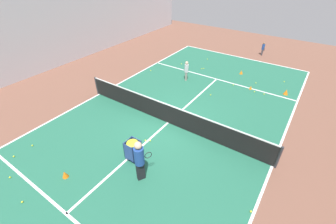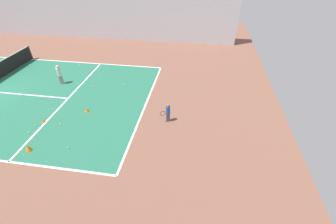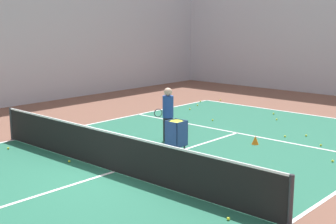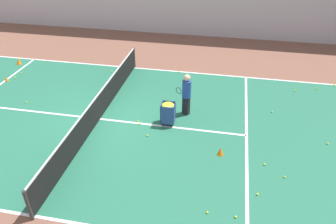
# 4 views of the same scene
# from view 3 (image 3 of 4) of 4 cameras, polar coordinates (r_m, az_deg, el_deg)

# --- Properties ---
(ground_plane) EXTENTS (36.78, 36.78, 0.00)m
(ground_plane) POSITION_cam_3_polar(r_m,az_deg,el_deg) (12.62, -6.66, -7.28)
(ground_plane) COLOR brown
(court_playing_area) EXTENTS (10.05, 21.33, 0.00)m
(court_playing_area) POSITION_cam_3_polar(r_m,az_deg,el_deg) (12.62, -6.66, -7.27)
(court_playing_area) COLOR #23664C
(court_playing_area) RESTS_ON ground
(line_baseline_far) EXTENTS (10.05, 0.10, 0.00)m
(line_baseline_far) POSITION_cam_3_polar(r_m,az_deg,el_deg) (20.99, 15.69, -0.15)
(line_baseline_far) COLOR white
(line_baseline_far) RESTS_ON ground
(line_sideline_left) EXTENTS (0.10, 21.33, 0.00)m
(line_sideline_left) POSITION_cam_3_polar(r_m,az_deg,el_deg) (16.59, -18.26, -3.26)
(line_sideline_left) COLOR white
(line_sideline_left) RESTS_ON ground
(line_service_far) EXTENTS (10.05, 0.10, 0.00)m
(line_service_far) POSITION_cam_3_polar(r_m,az_deg,el_deg) (16.91, 8.40, -2.54)
(line_service_far) COLOR white
(line_service_far) RESTS_ON ground
(line_centre_service) EXTENTS (0.10, 11.73, 0.00)m
(line_centre_service) POSITION_cam_3_polar(r_m,az_deg,el_deg) (12.62, -6.66, -7.25)
(line_centre_service) COLOR white
(line_centre_service) RESTS_ON ground
(tennis_net) EXTENTS (10.35, 0.10, 1.09)m
(tennis_net) POSITION_cam_3_polar(r_m,az_deg,el_deg) (12.45, -6.72, -4.81)
(tennis_net) COLOR #2D2D33
(tennis_net) RESTS_ON ground
(coach_at_net) EXTENTS (0.49, 0.72, 1.80)m
(coach_at_net) POSITION_cam_3_polar(r_m,az_deg,el_deg) (15.41, -0.01, 0.15)
(coach_at_net) COLOR black
(coach_at_net) RESTS_ON ground
(ball_cart) EXTENTS (0.50, 0.53, 0.94)m
(ball_cart) POSITION_cam_3_polar(r_m,az_deg,el_deg) (14.49, 1.02, -2.09)
(ball_cart) COLOR #2D478C
(ball_cart) RESTS_ON ground
(training_cone_0) EXTENTS (0.23, 0.23, 0.29)m
(training_cone_0) POSITION_cam_3_polar(r_m,az_deg,el_deg) (15.45, 10.59, -3.38)
(training_cone_0) COLOR orange
(training_cone_0) RESTS_ON ground
(tennis_ball_0) EXTENTS (0.07, 0.07, 0.07)m
(tennis_ball_0) POSITION_cam_3_polar(r_m,az_deg,el_deg) (16.61, 14.08, -2.89)
(tennis_ball_0) COLOR yellow
(tennis_ball_0) RESTS_ON ground
(tennis_ball_4) EXTENTS (0.07, 0.07, 0.07)m
(tennis_ball_4) POSITION_cam_3_polar(r_m,az_deg,el_deg) (20.48, 12.75, -0.20)
(tennis_ball_4) COLOR yellow
(tennis_ball_4) RESTS_ON ground
(tennis_ball_5) EXTENTS (0.07, 0.07, 0.07)m
(tennis_ball_5) POSITION_cam_3_polar(r_m,az_deg,el_deg) (17.78, -11.33, -1.85)
(tennis_ball_5) COLOR yellow
(tennis_ball_5) RESTS_ON ground
(tennis_ball_6) EXTENTS (0.07, 0.07, 0.07)m
(tennis_ball_6) POSITION_cam_3_polar(r_m,az_deg,el_deg) (16.92, 16.49, -2.76)
(tennis_ball_6) COLOR yellow
(tennis_ball_6) RESTS_ON ground
(tennis_ball_7) EXTENTS (0.07, 0.07, 0.07)m
(tennis_ball_7) POSITION_cam_3_polar(r_m,az_deg,el_deg) (15.78, 18.13, -3.85)
(tennis_ball_7) COLOR yellow
(tennis_ball_7) RESTS_ON ground
(tennis_ball_11) EXTENTS (0.07, 0.07, 0.07)m
(tennis_ball_11) POSITION_cam_3_polar(r_m,az_deg,el_deg) (13.61, -11.95, -5.90)
(tennis_ball_11) COLOR yellow
(tennis_ball_11) RESTS_ON ground
(tennis_ball_13) EXTENTS (0.07, 0.07, 0.07)m
(tennis_ball_13) POSITION_cam_3_polar(r_m,az_deg,el_deg) (13.73, -1.97, -5.51)
(tennis_ball_13) COLOR yellow
(tennis_ball_13) RESTS_ON ground
(tennis_ball_14) EXTENTS (0.07, 0.07, 0.07)m
(tennis_ball_14) POSITION_cam_3_polar(r_m,az_deg,el_deg) (13.68, -1.09, -5.57)
(tennis_ball_14) COLOR yellow
(tennis_ball_14) RESTS_ON ground
(tennis_ball_15) EXTENTS (0.07, 0.07, 0.07)m
(tennis_ball_15) POSITION_cam_3_polar(r_m,az_deg,el_deg) (23.06, 3.96, 1.31)
(tennis_ball_15) COLOR yellow
(tennis_ball_15) RESTS_ON ground
(tennis_ball_16) EXTENTS (0.07, 0.07, 0.07)m
(tennis_ball_16) POSITION_cam_3_polar(r_m,az_deg,el_deg) (19.34, 13.10, -0.87)
(tennis_ball_16) COLOR yellow
(tennis_ball_16) RESTS_ON ground
(tennis_ball_18) EXTENTS (0.07, 0.07, 0.07)m
(tennis_ball_18) POSITION_cam_3_polar(r_m,az_deg,el_deg) (14.15, 19.42, -5.65)
(tennis_ball_18) COLOR yellow
(tennis_ball_18) RESTS_ON ground
(tennis_ball_19) EXTENTS (0.07, 0.07, 0.07)m
(tennis_ball_19) POSITION_cam_3_polar(r_m,az_deg,el_deg) (9.75, 7.36, -12.77)
(tennis_ball_19) COLOR yellow
(tennis_ball_19) RESTS_ON ground
(tennis_ball_20) EXTENTS (0.07, 0.07, 0.07)m
(tennis_ball_20) POSITION_cam_3_polar(r_m,az_deg,el_deg) (21.01, 2.69, 0.35)
(tennis_ball_20) COLOR yellow
(tennis_ball_20) RESTS_ON ground
(tennis_ball_23) EXTENTS (0.07, 0.07, 0.07)m
(tennis_ball_23) POSITION_cam_3_polar(r_m,az_deg,el_deg) (22.02, 3.61, 0.85)
(tennis_ball_23) COLOR yellow
(tennis_ball_23) RESTS_ON ground
(tennis_ball_25) EXTENTS (0.07, 0.07, 0.07)m
(tennis_ball_25) POSITION_cam_3_polar(r_m,az_deg,el_deg) (13.60, 2.48, -5.68)
(tennis_ball_25) COLOR yellow
(tennis_ball_25) RESTS_ON ground
(tennis_ball_27) EXTENTS (0.07, 0.07, 0.07)m
(tennis_ball_27) POSITION_cam_3_polar(r_m,az_deg,el_deg) (18.79, 5.45, -0.98)
(tennis_ball_27) COLOR yellow
(tennis_ball_27) RESTS_ON ground
(tennis_ball_30) EXTENTS (0.07, 0.07, 0.07)m
(tennis_ball_30) POSITION_cam_3_polar(r_m,az_deg,el_deg) (23.54, 6.39, 1.47)
(tennis_ball_30) COLOR yellow
(tennis_ball_30) RESTS_ON ground
(tennis_ball_31) EXTENTS (0.07, 0.07, 0.07)m
(tennis_ball_31) POSITION_cam_3_polar(r_m,az_deg,el_deg) (15.47, -18.90, -4.20)
(tennis_ball_31) COLOR yellow
(tennis_ball_31) RESTS_ON ground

